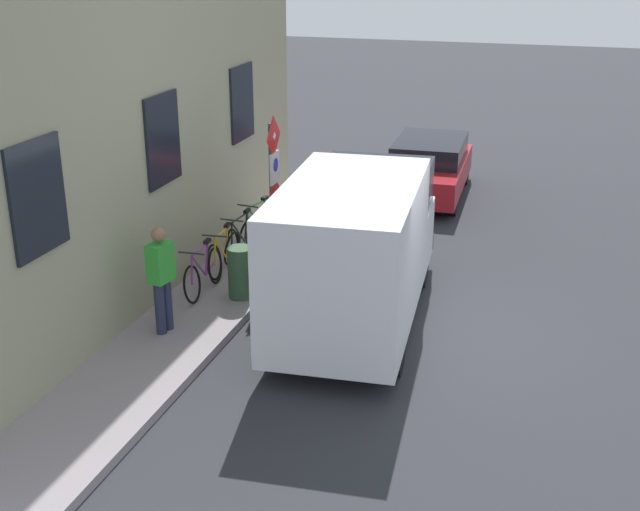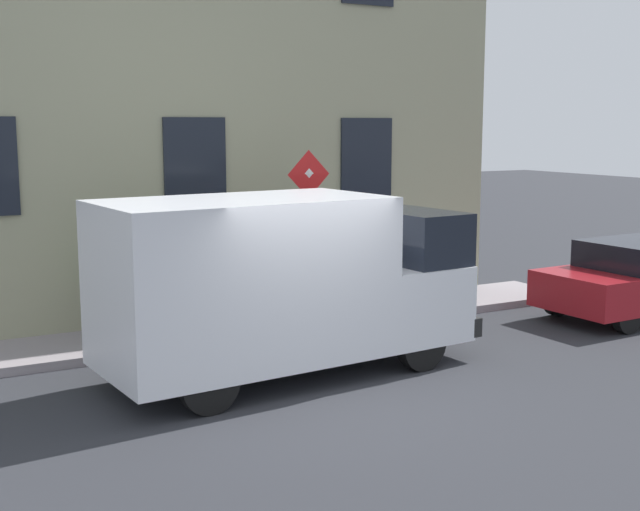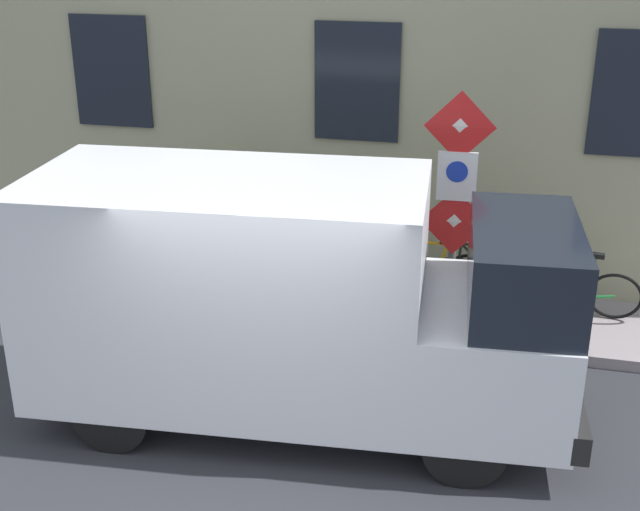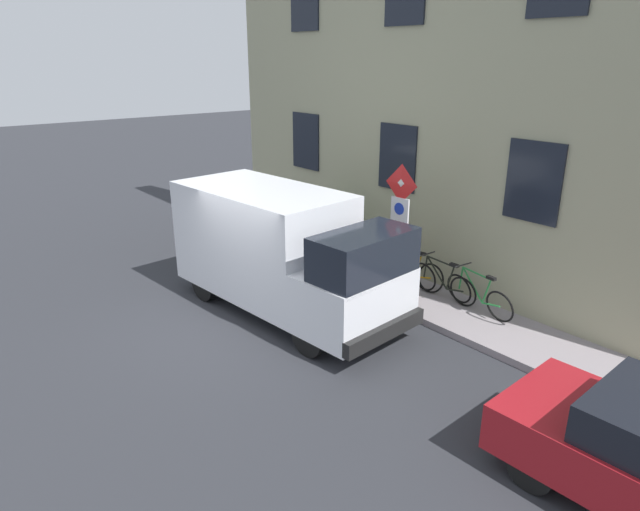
% 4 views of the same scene
% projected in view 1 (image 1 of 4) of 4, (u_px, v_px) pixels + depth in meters
% --- Properties ---
extents(ground_plane, '(80.00, 80.00, 0.00)m').
position_uv_depth(ground_plane, '(413.00, 329.00, 13.33)').
color(ground_plane, '#2B2C31').
extents(sidewalk_slab, '(1.62, 14.39, 0.14)m').
position_uv_depth(sidewalk_slab, '(215.00, 299.00, 14.28)').
color(sidewalk_slab, gray).
rests_on(sidewalk_slab, ground_plane).
extents(building_facade, '(0.75, 12.39, 8.86)m').
position_uv_depth(building_facade, '(135.00, 39.00, 13.03)').
color(building_facade, '#9C9C7B').
rests_on(building_facade, ground_plane).
extents(sign_post_stacked, '(0.16, 0.56, 2.79)m').
position_uv_depth(sign_post_stacked, '(274.00, 179.00, 14.72)').
color(sign_post_stacked, '#474C47').
rests_on(sign_post_stacked, sidewalk_slab).
extents(delivery_van, '(2.42, 5.47, 2.50)m').
position_uv_depth(delivery_van, '(356.00, 246.00, 13.13)').
color(delivery_van, white).
rests_on(delivery_van, ground_plane).
extents(parked_hatchback, '(1.90, 4.07, 1.38)m').
position_uv_depth(parked_hatchback, '(428.00, 167.00, 20.02)').
color(parked_hatchback, maroon).
rests_on(parked_hatchback, ground_plane).
extents(bicycle_green, '(0.46, 1.72, 0.89)m').
position_uv_depth(bicycle_green, '(259.00, 223.00, 16.73)').
color(bicycle_green, black).
rests_on(bicycle_green, sidewalk_slab).
extents(bicycle_black, '(0.46, 1.71, 0.89)m').
position_uv_depth(bicycle_black, '(243.00, 237.00, 15.93)').
color(bicycle_black, black).
rests_on(bicycle_black, sidewalk_slab).
extents(bicycle_orange, '(0.46, 1.71, 0.89)m').
position_uv_depth(bicycle_orange, '(224.00, 253.00, 15.13)').
color(bicycle_orange, black).
rests_on(bicycle_orange, sidewalk_slab).
extents(bicycle_purple, '(0.46, 1.72, 0.89)m').
position_uv_depth(bicycle_purple, '(203.00, 271.00, 14.32)').
color(bicycle_purple, black).
rests_on(bicycle_purple, sidewalk_slab).
extents(pedestrian, '(0.33, 0.44, 1.72)m').
position_uv_depth(pedestrian, '(161.00, 276.00, 12.64)').
color(pedestrian, '#262B47').
rests_on(pedestrian, sidewalk_slab).
extents(litter_bin, '(0.44, 0.44, 0.90)m').
position_uv_depth(litter_bin, '(241.00, 272.00, 14.05)').
color(litter_bin, '#2D5133').
rests_on(litter_bin, sidewalk_slab).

